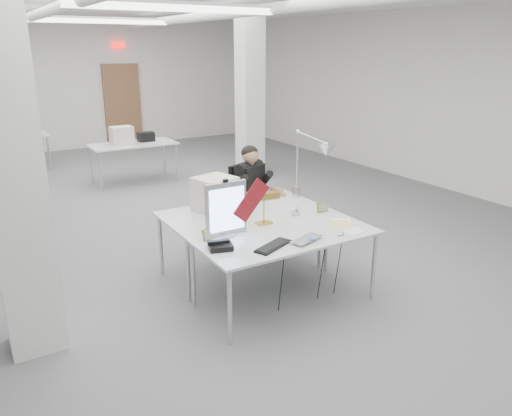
{
  "coord_description": "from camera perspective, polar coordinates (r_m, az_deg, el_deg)",
  "views": [
    {
      "loc": [
        -2.61,
        -6.3,
        2.52
      ],
      "look_at": [
        -0.05,
        -2.0,
        0.9
      ],
      "focal_mm": 35.0,
      "sensor_mm": 36.0,
      "label": 1
    }
  ],
  "objects": [
    {
      "name": "room_shell",
      "position": [
        7.01,
        -8.56,
        11.02
      ],
      "size": [
        10.04,
        14.04,
        3.24
      ],
      "color": "#5A5A5D",
      "rests_on": "ground"
    },
    {
      "name": "desk_main",
      "position": [
        4.94,
        3.43,
        -3.14
      ],
      "size": [
        1.8,
        0.9,
        0.02
      ],
      "primitive_type": "cube",
      "color": "silver",
      "rests_on": "room_shell"
    },
    {
      "name": "desk_second",
      "position": [
        5.67,
        -1.68,
        -0.33
      ],
      "size": [
        1.8,
        0.9,
        0.02
      ],
      "primitive_type": "cube",
      "color": "silver",
      "rests_on": "room_shell"
    },
    {
      "name": "bg_desk_a",
      "position": [
        9.88,
        -13.89,
        7.1
      ],
      "size": [
        1.6,
        0.8,
        0.02
      ],
      "primitive_type": "cube",
      "color": "silver",
      "rests_on": "room_shell"
    },
    {
      "name": "bg_desk_b",
      "position": [
        11.67,
        -26.69,
        7.32
      ],
      "size": [
        1.6,
        0.8,
        0.02
      ],
      "primitive_type": "cube",
      "color": "silver",
      "rests_on": "room_shell"
    },
    {
      "name": "office_chair",
      "position": [
        6.53,
        -0.86,
        -0.07
      ],
      "size": [
        0.64,
        0.64,
        1.0
      ],
      "primitive_type": null,
      "rotation": [
        0.0,
        0.0,
        0.4
      ],
      "color": "black",
      "rests_on": "room_shell"
    },
    {
      "name": "seated_person",
      "position": [
        6.37,
        -0.65,
        3.25
      ],
      "size": [
        0.71,
        0.78,
        0.95
      ],
      "primitive_type": null,
      "rotation": [
        0.0,
        0.0,
        0.4
      ],
      "color": "black",
      "rests_on": "office_chair"
    },
    {
      "name": "monitor",
      "position": [
        4.84,
        -3.45,
        -0.1
      ],
      "size": [
        0.43,
        0.05,
        0.53
      ],
      "primitive_type": "cube",
      "rotation": [
        0.0,
        0.0,
        0.01
      ],
      "color": "#A3A3A7",
      "rests_on": "desk_main"
    },
    {
      "name": "pennant",
      "position": [
        4.92,
        -0.53,
        0.87
      ],
      "size": [
        0.41,
        0.02,
        0.44
      ],
      "primitive_type": "cube",
      "rotation": [
        0.0,
        -0.87,
        -0.03
      ],
      "color": "maroon",
      "rests_on": "monitor"
    },
    {
      "name": "keyboard",
      "position": [
        4.62,
        1.96,
        -4.38
      ],
      "size": [
        0.45,
        0.3,
        0.02
      ],
      "primitive_type": "cube",
      "rotation": [
        0.0,
        0.0,
        0.41
      ],
      "color": "black",
      "rests_on": "desk_main"
    },
    {
      "name": "laptop",
      "position": [
        4.75,
        6.32,
        -3.78
      ],
      "size": [
        0.41,
        0.33,
        0.03
      ],
      "primitive_type": "imported",
      "rotation": [
        0.0,
        0.0,
        0.31
      ],
      "color": "#AAABAF",
      "rests_on": "desk_main"
    },
    {
      "name": "mouse",
      "position": [
        4.96,
        9.65,
        -2.95
      ],
      "size": [
        0.09,
        0.07,
        0.03
      ],
      "primitive_type": "ellipsoid",
      "rotation": [
        0.0,
        0.0,
        -0.28
      ],
      "color": "#B6B5BA",
      "rests_on": "desk_main"
    },
    {
      "name": "bankers_lamp",
      "position": [
        5.16,
        0.9,
        0.1
      ],
      "size": [
        0.34,
        0.19,
        0.37
      ],
      "primitive_type": null,
      "rotation": [
        0.0,
        0.0,
        -0.19
      ],
      "color": "#C9853F",
      "rests_on": "desk_main"
    },
    {
      "name": "desk_phone",
      "position": [
        4.58,
        -4.08,
        -4.38
      ],
      "size": [
        0.26,
        0.24,
        0.05
      ],
      "primitive_type": "cube",
      "rotation": [
        0.0,
        0.0,
        -0.29
      ],
      "color": "black",
      "rests_on": "desk_main"
    },
    {
      "name": "picture_frame_left",
      "position": [
        4.79,
        -5.49,
        -2.96
      ],
      "size": [
        0.15,
        0.1,
        0.12
      ],
      "primitive_type": "cube",
      "rotation": [
        -0.21,
        0.0,
        0.44
      ],
      "color": "#A88848",
      "rests_on": "desk_main"
    },
    {
      "name": "picture_frame_right",
      "position": [
        5.62,
        7.57,
        0.12
      ],
      "size": [
        0.15,
        0.05,
        0.12
      ],
      "primitive_type": "cube",
      "rotation": [
        -0.21,
        0.0,
        0.07
      ],
      "color": "olive",
      "rests_on": "desk_main"
    },
    {
      "name": "desk_clock",
      "position": [
        5.47,
        4.54,
        -0.37
      ],
      "size": [
        0.11,
        0.04,
        0.11
      ],
      "primitive_type": "cylinder",
      "rotation": [
        1.57,
        0.0,
        0.06
      ],
      "color": "silver",
      "rests_on": "desk_main"
    },
    {
      "name": "paper_stack_a",
      "position": [
        5.14,
        10.54,
        -2.42
      ],
      "size": [
        0.26,
        0.33,
        0.01
      ],
      "primitive_type": "cube",
      "rotation": [
        0.0,
        0.0,
        0.18
      ],
      "color": "silver",
      "rests_on": "desk_main"
    },
    {
      "name": "paper_stack_b",
      "position": [
        5.25,
        9.64,
        -1.9
      ],
      "size": [
        0.31,
        0.34,
        0.01
      ],
      "primitive_type": "cube",
      "rotation": [
        0.0,
        0.0,
        -0.52
      ],
      "color": "#D5B67F",
      "rests_on": "desk_main"
    },
    {
      "name": "paper_stack_c",
      "position": [
        5.38,
        9.75,
        -1.44
      ],
      "size": [
        0.23,
        0.21,
        0.01
      ],
      "primitive_type": "cube",
      "rotation": [
        0.0,
        0.0,
        -0.58
      ],
      "color": "white",
      "rests_on": "desk_main"
    },
    {
      "name": "beige_monitor",
      "position": [
        5.6,
        -4.7,
        1.59
      ],
      "size": [
        0.49,
        0.48,
        0.39
      ],
      "primitive_type": "cube",
      "rotation": [
        0.0,
        0.0,
        0.26
      ],
      "color": "beige",
      "rests_on": "desk_second"
    },
    {
      "name": "architect_lamp",
      "position": [
        5.89,
        6.13,
        5.02
      ],
      "size": [
        0.39,
        0.75,
        0.91
      ],
      "primitive_type": null,
      "rotation": [
        0.0,
        0.0,
        0.22
      ],
      "color": "silver",
      "rests_on": "desk_second"
    }
  ]
}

